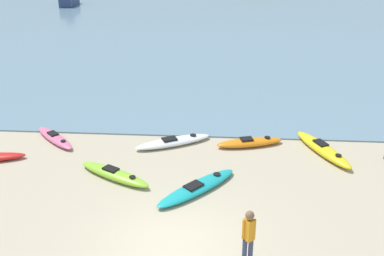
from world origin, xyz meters
name	(u,v)px	position (x,y,z in m)	size (l,w,h in m)	color
ground_plane	(173,245)	(0.00, 0.00, 0.00)	(400.00, 400.00, 0.00)	tan
bay_water	(213,6)	(0.00, 42.11, 0.03)	(160.00, 70.00, 0.06)	slate
kayak_on_sand_0	(323,149)	(5.23, 5.99, 0.18)	(2.00, 3.36, 0.41)	yellow
kayak_on_sand_2	(173,142)	(-0.68, 6.32, 0.14)	(3.18, 2.08, 0.32)	white
kayak_on_sand_4	(55,138)	(-5.63, 6.38, 0.13)	(2.40, 2.38, 0.30)	#E5668C
kayak_on_sand_5	(250,142)	(2.41, 6.45, 0.15)	(2.81, 1.38, 0.35)	orange
kayak_on_sand_6	(197,187)	(0.50, 2.89, 0.13)	(2.87, 3.04, 0.31)	teal
kayak_on_sand_7	(114,174)	(-2.46, 3.53, 0.16)	(2.97, 2.05, 0.35)	#8CCC2D
person_near_foreground	(248,236)	(2.01, -0.70, 0.98)	(0.35, 0.30, 1.71)	#384260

